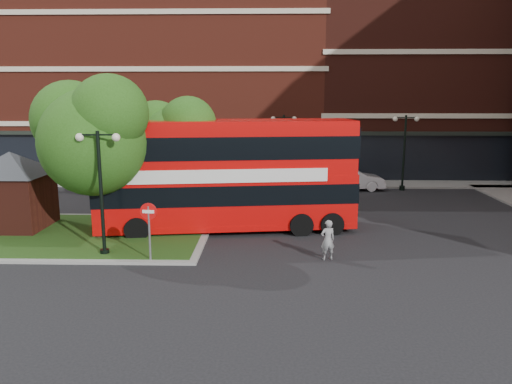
{
  "coord_description": "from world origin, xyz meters",
  "views": [
    {
      "loc": [
        1.03,
        -18.67,
        6.4
      ],
      "look_at": [
        0.45,
        3.51,
        2.0
      ],
      "focal_mm": 35.0,
      "sensor_mm": 36.0,
      "label": 1
    }
  ],
  "objects_px": {
    "bus": "(226,168)",
    "car_silver": "(251,175)",
    "car_white": "(350,179)",
    "woman": "(328,240)"
  },
  "relations": [
    {
      "from": "woman",
      "to": "car_silver",
      "type": "xyz_separation_m",
      "value": [
        -3.56,
        15.95,
        -0.07
      ]
    },
    {
      "from": "bus",
      "to": "car_white",
      "type": "bearing_deg",
      "value": 46.4
    },
    {
      "from": "woman",
      "to": "car_silver",
      "type": "distance_m",
      "value": 16.34
    },
    {
      "from": "woman",
      "to": "car_white",
      "type": "bearing_deg",
      "value": -118.3
    },
    {
      "from": "bus",
      "to": "car_white",
      "type": "relative_size",
      "value": 2.71
    },
    {
      "from": "car_silver",
      "to": "car_white",
      "type": "bearing_deg",
      "value": -105.3
    },
    {
      "from": "bus",
      "to": "car_silver",
      "type": "distance_m",
      "value": 11.93
    },
    {
      "from": "bus",
      "to": "woman",
      "type": "distance_m",
      "value": 6.42
    },
    {
      "from": "bus",
      "to": "car_silver",
      "type": "height_order",
      "value": "bus"
    },
    {
      "from": "car_white",
      "to": "bus",
      "type": "bearing_deg",
      "value": 140.45
    }
  ]
}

